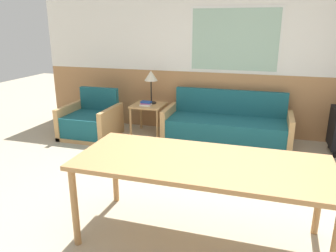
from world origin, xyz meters
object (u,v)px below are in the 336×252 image
object	(u,v)px
table_lamp	(151,78)
dining_table	(201,168)
side_table	(149,109)
couch	(226,128)
armchair	(91,123)

from	to	relation	value
table_lamp	dining_table	size ratio (longest dim) A/B	0.27
table_lamp	dining_table	distance (m)	3.15
side_table	table_lamp	size ratio (longest dim) A/B	0.95
couch	table_lamp	size ratio (longest dim) A/B	3.52
couch	dining_table	bearing A→B (deg)	-87.76
armchair	table_lamp	size ratio (longest dim) A/B	1.52
side_table	armchair	bearing A→B (deg)	-154.95
armchair	side_table	size ratio (longest dim) A/B	1.60
couch	side_table	bearing A→B (deg)	178.30
couch	side_table	xyz separation A→B (m)	(-1.37, 0.04, 0.20)
side_table	table_lamp	world-z (taller)	table_lamp
dining_table	side_table	bearing A→B (deg)	118.77
couch	side_table	distance (m)	1.38
armchair	couch	bearing A→B (deg)	5.40
couch	table_lamp	xyz separation A→B (m)	(-1.35, 0.14, 0.74)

